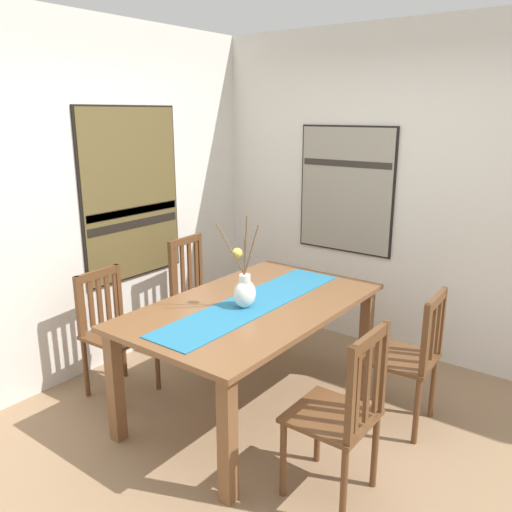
{
  "coord_description": "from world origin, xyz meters",
  "views": [
    {
      "loc": [
        -2.27,
        -1.54,
        2.0
      ],
      "look_at": [
        0.35,
        0.43,
        1.1
      ],
      "focal_mm": 36.45,
      "sensor_mm": 36.0,
      "label": 1
    }
  ],
  "objects": [
    {
      "name": "wall_side",
      "position": [
        1.86,
        0.0,
        1.35
      ],
      "size": [
        0.12,
        6.4,
        2.7
      ],
      "primitive_type": "cube",
      "color": "silver",
      "rests_on": "ground_plane"
    },
    {
      "name": "centerpiece_vase",
      "position": [
        0.22,
        0.43,
        0.9
      ],
      "size": [
        0.23,
        0.22,
        0.64
      ],
      "color": "silver",
      "rests_on": "dining_table"
    },
    {
      "name": "chair_3",
      "position": [
        -0.11,
        -0.47,
        0.5
      ],
      "size": [
        0.42,
        0.42,
        0.98
      ],
      "color": "brown",
      "rests_on": "ground_plane"
    },
    {
      "name": "table_runner",
      "position": [
        0.32,
        0.43,
        0.78
      ],
      "size": [
        1.65,
        0.36,
        0.01
      ],
      "primitive_type": "cube",
      "color": "#236B93",
      "rests_on": "dining_table"
    },
    {
      "name": "chair_0",
      "position": [
        0.76,
        1.35,
        0.51
      ],
      "size": [
        0.45,
        0.45,
        0.99
      ],
      "color": "brown",
      "rests_on": "ground_plane"
    },
    {
      "name": "chair_1",
      "position": [
        -0.12,
        1.37,
        0.49
      ],
      "size": [
        0.44,
        0.44,
        0.91
      ],
      "color": "brown",
      "rests_on": "ground_plane"
    },
    {
      "name": "dining_table",
      "position": [
        0.32,
        0.43,
        0.67
      ],
      "size": [
        1.79,
        1.07,
        0.77
      ],
      "color": "brown",
      "rests_on": "ground_plane"
    },
    {
      "name": "painting_on_back_wall",
      "position": [
        0.47,
        1.79,
        1.36
      ],
      "size": [
        0.98,
        0.05,
        1.4
      ],
      "color": "black"
    },
    {
      "name": "chair_2",
      "position": [
        0.76,
        -0.5,
        0.49
      ],
      "size": [
        0.44,
        0.44,
        0.93
      ],
      "color": "brown",
      "rests_on": "ground_plane"
    },
    {
      "name": "wall_back",
      "position": [
        0.0,
        1.86,
        1.35
      ],
      "size": [
        6.4,
        0.12,
        2.7
      ],
      "primitive_type": "cube",
      "color": "silver",
      "rests_on": "ground_plane"
    },
    {
      "name": "painting_on_side_wall",
      "position": [
        1.79,
        0.54,
        1.35
      ],
      "size": [
        0.05,
        0.89,
        1.09
      ],
      "color": "black"
    },
    {
      "name": "ground_plane",
      "position": [
        0.0,
        0.0,
        -0.01
      ],
      "size": [
        6.4,
        6.4,
        0.03
      ],
      "primitive_type": "cube",
      "color": "#8E7051"
    }
  ]
}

